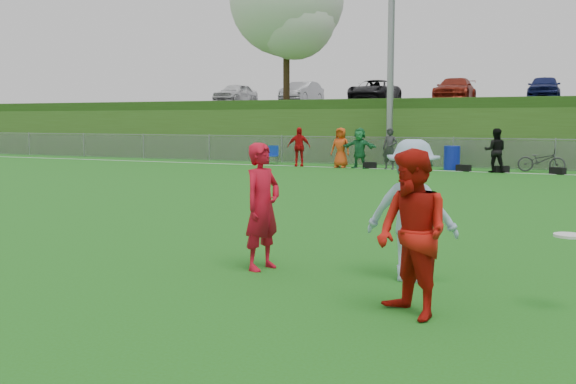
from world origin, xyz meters
The scene contains 17 objects.
ground centered at (0.00, 0.00, 0.00)m, with size 120.00×120.00×0.00m, color #216715.
sideline_far centered at (0.00, 18.00, 0.01)m, with size 60.00×0.10×0.01m, color white.
fence centered at (0.00, 20.00, 0.65)m, with size 58.00×0.06×1.30m.
light_pole centered at (-3.00, 20.80, 6.71)m, with size 1.20×0.40×12.15m.
berm centered at (0.00, 31.00, 1.50)m, with size 120.00×18.00×3.00m, color #284A14.
parking_lot centered at (0.00, 33.00, 3.05)m, with size 120.00×12.00×0.10m, color black.
tree_white_flowering centered at (-9.84, 24.92, 8.32)m, with size 6.30×6.30×8.78m.
car_row centered at (-1.17, 32.00, 3.82)m, with size 32.04×5.18×1.44m.
spectator_row centered at (-2.82, 18.00, 0.85)m, with size 9.18×0.73×1.69m.
gear_bags centered at (0.99, 18.10, 0.13)m, with size 7.88×0.54×0.26m.
player_red_left centered at (0.83, -0.04, 0.86)m, with size 0.63×0.41×1.72m, color red.
player_red_center centered at (3.18, -1.33, 0.87)m, with size 0.84×0.66×1.74m, color red.
player_blue centered at (2.82, 0.18, 0.89)m, with size 1.15×0.66×1.79m, color #95B4CF.
frisbee centered at (4.64, -0.47, 0.82)m, with size 0.31×0.31×0.03m.
recycling_bin centered at (0.17, 18.70, 0.48)m, with size 0.65×0.65×0.97m, color #0F1FA6.
camp_chair centered at (-7.94, 18.82, 0.25)m, with size 0.57×0.57×0.84m.
bicycle centered at (3.55, 19.00, 0.46)m, with size 0.61×1.75×0.92m, color #2E2D30.
Camera 1 is at (4.63, -7.74, 2.03)m, focal length 40.00 mm.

